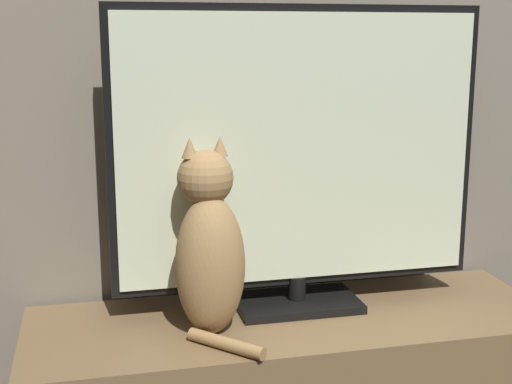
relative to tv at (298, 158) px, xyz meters
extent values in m
cube|color=black|center=(0.00, 0.00, -0.36)|extent=(0.30, 0.18, 0.02)
cylinder|color=black|center=(0.00, 0.00, -0.33)|extent=(0.04, 0.04, 0.06)
cube|color=black|center=(0.00, 0.00, 0.02)|extent=(0.90, 0.02, 0.67)
cube|color=beige|center=(0.00, -0.01, 0.02)|extent=(0.86, 0.01, 0.63)
ellipsoid|color=#997547|center=(-0.23, -0.11, -0.22)|extent=(0.18, 0.16, 0.32)
ellipsoid|color=black|center=(-0.24, -0.06, -0.23)|extent=(0.09, 0.06, 0.17)
sphere|color=#997547|center=(-0.24, -0.08, -0.02)|extent=(0.14, 0.14, 0.13)
cone|color=#997547|center=(-0.27, -0.09, 0.05)|extent=(0.04, 0.04, 0.04)
cone|color=#997547|center=(-0.20, -0.08, 0.05)|extent=(0.04, 0.04, 0.04)
cylinder|color=#997547|center=(-0.22, -0.21, -0.36)|extent=(0.15, 0.16, 0.03)
camera|label=1|loc=(-0.49, -1.60, 0.28)|focal=50.00mm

